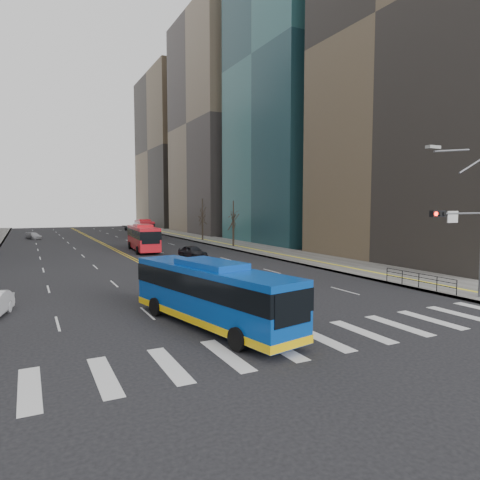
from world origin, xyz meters
The scene contains 14 objects.
ground centered at (0.00, 0.00, 0.00)m, with size 220.00×220.00×0.00m, color black.
sidewalk_right centered at (17.50, 45.00, 0.07)m, with size 7.00×130.00×0.15m, color slate.
crosswalk centered at (0.00, 0.00, 0.01)m, with size 26.70×4.00×0.01m.
centerline centered at (0.00, 55.00, 0.01)m, with size 0.55×100.00×0.01m.
office_towers centered at (0.12, 68.51, 23.92)m, with size 83.00×134.00×58.00m.
signal_mast centered at (13.77, 2.00, 4.86)m, with size 5.37×0.37×9.39m.
pedestrian_railing centered at (14.30, 6.00, 0.82)m, with size 0.06×6.06×1.02m.
street_trees centered at (-7.18, 34.55, 4.87)m, with size 35.20×47.20×7.60m.
blue_bus centered at (-2.53, 4.00, 1.72)m, with size 4.67×11.48×3.29m.
red_bus_near centered at (3.00, 40.12, 1.95)m, with size 3.43×11.23×3.51m.
red_bus_far centered at (8.60, 62.10, 1.91)m, with size 3.96×11.05×3.44m.
car_dark_mid centered at (6.24, 30.35, 0.72)m, with size 1.69×4.21×1.43m, color black.
car_silver centered at (-9.48, 68.39, 0.58)m, with size 1.63×4.01×1.16m, color #ABAAB0.
car_dark_far centered at (11.56, 85.94, 0.55)m, with size 1.81×3.93×1.09m, color black.
Camera 1 is at (-10.52, -15.17, 6.01)m, focal length 32.00 mm.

